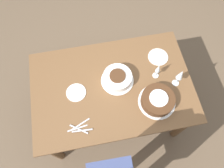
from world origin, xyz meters
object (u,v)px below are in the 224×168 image
at_px(cake_center_white, 117,78).
at_px(cake_front_chocolate, 158,100).
at_px(wine_glass_near, 181,75).
at_px(wine_glass_far, 158,69).

relative_size(cake_center_white, cake_front_chocolate, 0.91).
relative_size(cake_front_chocolate, wine_glass_near, 1.39).
distance_m(cake_front_chocolate, wine_glass_near, 0.28).
bearing_deg(cake_center_white, wine_glass_far, -3.00).
bearing_deg(cake_front_chocolate, cake_center_white, 137.82).
bearing_deg(wine_glass_far, cake_center_white, 177.00).
xyz_separation_m(cake_center_white, cake_front_chocolate, (0.30, -0.27, -0.00)).
bearing_deg(cake_center_white, cake_front_chocolate, -42.18).
bearing_deg(wine_glass_near, wine_glass_far, 145.64).
height_order(cake_center_white, cake_front_chocolate, cake_center_white).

